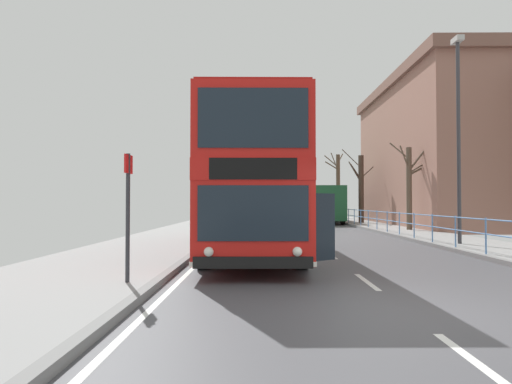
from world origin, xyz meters
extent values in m
cube|color=#4A4A4F|center=(0.00, 0.00, -0.03)|extent=(8.40, 140.00, 0.06)
cube|color=silver|center=(0.00, -2.20, 0.00)|extent=(0.12, 2.00, 0.00)
cube|color=silver|center=(0.00, 2.60, 0.00)|extent=(0.12, 2.00, 0.00)
cube|color=silver|center=(0.00, 7.40, 0.00)|extent=(0.12, 2.00, 0.00)
cube|color=silver|center=(0.00, 12.20, 0.00)|extent=(0.12, 2.00, 0.00)
cube|color=silver|center=(0.00, 17.00, 0.00)|extent=(0.12, 2.00, 0.00)
cube|color=silver|center=(0.00, 21.80, 0.00)|extent=(0.12, 2.00, 0.00)
cube|color=silver|center=(0.00, 26.60, 0.00)|extent=(0.12, 2.00, 0.00)
cube|color=silver|center=(0.00, 31.40, 0.00)|extent=(0.12, 2.00, 0.00)
cube|color=silver|center=(0.00, 36.20, 0.00)|extent=(0.12, 2.00, 0.00)
cube|color=silver|center=(0.00, 41.00, 0.00)|extent=(0.12, 2.00, 0.00)
cube|color=silver|center=(0.00, 45.80, 0.00)|extent=(0.12, 2.00, 0.00)
cube|color=silver|center=(0.00, 50.60, 0.00)|extent=(0.12, 2.00, 0.00)
cube|color=silver|center=(-3.95, 0.00, 0.00)|extent=(0.12, 133.00, 0.00)
cube|color=slate|center=(-4.30, 0.00, 0.07)|extent=(0.20, 140.00, 0.14)
cube|color=red|center=(-2.49, 7.44, 1.24)|extent=(2.77, 10.47, 1.77)
cube|color=red|center=(-2.49, 7.44, 2.36)|extent=(2.79, 10.52, 0.46)
cube|color=red|center=(-2.49, 7.44, 3.40)|extent=(2.77, 10.47, 1.62)
cube|color=#A91511|center=(-2.49, 7.44, 4.25)|extent=(2.69, 10.16, 0.08)
cube|color=#19232D|center=(-2.39, 2.21, 1.45)|extent=(2.26, 0.08, 1.14)
cube|color=black|center=(-2.39, 2.21, 2.36)|extent=(1.80, 0.07, 0.44)
cube|color=#19232D|center=(-2.39, 2.21, 3.40)|extent=(2.26, 0.08, 1.23)
cube|color=black|center=(-2.39, 2.21, 0.45)|extent=(2.44, 0.13, 0.24)
cube|color=white|center=(-2.49, 7.44, 0.41)|extent=(2.80, 10.52, 0.10)
cube|color=#19232D|center=(-1.20, 7.72, 1.49)|extent=(0.18, 8.13, 0.92)
cube|color=#19232D|center=(-1.20, 7.46, 3.48)|extent=(0.21, 9.38, 0.97)
cube|color=#19232D|center=(-3.79, 7.67, 1.49)|extent=(0.18, 8.13, 0.92)
cube|color=#19232D|center=(-3.79, 7.41, 3.48)|extent=(0.21, 9.38, 0.97)
sphere|color=white|center=(-1.49, 2.21, 0.67)|extent=(0.20, 0.20, 0.20)
sphere|color=white|center=(-3.28, 2.18, 0.67)|extent=(0.20, 0.20, 0.20)
cube|color=#19232D|center=(-0.85, 3.31, 1.11)|extent=(0.67, 0.50, 1.53)
cube|color=black|center=(-1.19, 3.60, 1.11)|extent=(0.12, 0.90, 1.53)
cylinder|color=black|center=(-1.20, 4.45, 0.52)|extent=(0.32, 1.05, 1.04)
cylinder|color=black|center=(-3.66, 4.40, 0.52)|extent=(0.32, 1.05, 1.04)
cylinder|color=black|center=(-1.33, 10.77, 0.52)|extent=(0.32, 1.05, 1.04)
cylinder|color=black|center=(-3.79, 10.72, 0.52)|extent=(0.32, 1.05, 1.04)
cube|color=#19512D|center=(2.97, 31.06, 1.64)|extent=(2.67, 9.97, 2.64)
cube|color=#19232D|center=(1.73, 31.08, 2.01)|extent=(0.19, 8.43, 1.27)
cube|color=#19232D|center=(4.22, 31.03, 2.01)|extent=(0.19, 8.43, 1.27)
cube|color=#19232D|center=(3.07, 36.04, 1.90)|extent=(2.12, 0.07, 1.58)
cylinder|color=black|center=(1.85, 34.04, 0.48)|extent=(0.30, 0.97, 0.96)
cylinder|color=black|center=(4.22, 34.00, 0.48)|extent=(0.30, 0.97, 0.96)
cylinder|color=black|center=(1.73, 27.92, 0.48)|extent=(0.30, 0.97, 0.96)
cylinder|color=black|center=(4.10, 27.88, 0.48)|extent=(0.30, 0.97, 0.96)
cylinder|color=#598CC6|center=(4.45, 6.52, 0.68)|extent=(0.05, 0.05, 1.08)
cylinder|color=#598CC6|center=(4.45, 8.60, 0.68)|extent=(0.05, 0.05, 1.08)
cylinder|color=#598CC6|center=(4.45, 10.69, 0.68)|extent=(0.05, 0.05, 1.08)
cylinder|color=#598CC6|center=(4.45, 12.77, 0.68)|extent=(0.05, 0.05, 1.08)
cylinder|color=#598CC6|center=(4.45, 14.86, 0.68)|extent=(0.05, 0.05, 1.08)
cylinder|color=#598CC6|center=(4.45, 16.94, 0.68)|extent=(0.05, 0.05, 1.08)
cylinder|color=#598CC6|center=(4.45, 19.03, 0.68)|extent=(0.05, 0.05, 1.08)
cylinder|color=#598CC6|center=(4.45, 21.11, 0.68)|extent=(0.05, 0.05, 1.08)
cylinder|color=#598CC6|center=(4.45, 23.20, 0.68)|extent=(0.05, 0.05, 1.08)
cylinder|color=#598CC6|center=(4.45, 25.28, 0.68)|extent=(0.05, 0.05, 1.08)
cylinder|color=#598CC6|center=(4.45, 27.37, 0.68)|extent=(0.05, 0.05, 1.08)
cylinder|color=#598CC6|center=(4.45, 29.45, 0.68)|extent=(0.05, 0.05, 1.08)
cylinder|color=#598CC6|center=(4.45, 31.54, 0.68)|extent=(0.05, 0.05, 1.08)
cylinder|color=#598CC6|center=(4.45, 15.90, 1.17)|extent=(0.04, 31.28, 0.04)
cylinder|color=#598CC6|center=(4.45, 15.90, 0.74)|extent=(0.04, 31.28, 0.04)
cylinder|color=#2D2D33|center=(-4.79, 1.69, 1.37)|extent=(0.08, 0.08, 2.47)
cube|color=red|center=(-4.79, 1.71, 2.41)|extent=(0.04, 0.44, 0.36)
cylinder|color=#38383D|center=(5.19, 9.96, 3.91)|extent=(0.14, 0.14, 7.54)
cube|color=#B2B2AD|center=(5.19, 9.96, 7.80)|extent=(0.28, 0.60, 0.20)
cylinder|color=#4C3D2D|center=(5.65, 38.91, 3.36)|extent=(0.40, 0.40, 6.43)
cylinder|color=#4C3D2D|center=(4.97, 38.62, 5.42)|extent=(1.46, 0.69, 0.84)
cylinder|color=#4C3D2D|center=(5.07, 39.62, 5.96)|extent=(1.27, 1.54, 1.38)
cylinder|color=#4C3D2D|center=(5.38, 39.40, 5.87)|extent=(0.66, 1.10, 1.99)
cylinder|color=#4C3D2D|center=(6.03, 39.70, 6.25)|extent=(0.88, 1.68, 1.18)
cylinder|color=#423328|center=(5.51, 27.84, 2.73)|extent=(0.41, 0.41, 5.18)
cylinder|color=#423328|center=(4.90, 28.43, 5.14)|extent=(1.30, 1.26, 1.59)
cylinder|color=#423328|center=(6.00, 27.86, 4.01)|extent=(1.02, 0.13, 0.93)
cylinder|color=#423328|center=(5.10, 27.81, 4.04)|extent=(0.91, 0.16, 1.27)
cylinder|color=#423328|center=(5.03, 27.74, 4.02)|extent=(1.06, 0.29, 1.65)
cylinder|color=brown|center=(6.24, 18.85, 2.48)|extent=(0.31, 0.31, 4.69)
cylinder|color=brown|center=(5.92, 18.60, 4.22)|extent=(0.76, 0.60, 1.36)
cylinder|color=brown|center=(6.92, 18.87, 3.77)|extent=(1.40, 0.12, 0.89)
cylinder|color=brown|center=(5.85, 19.35, 4.69)|extent=(0.88, 1.08, 1.09)
cylinder|color=brown|center=(6.64, 18.76, 4.04)|extent=(0.91, 0.32, 1.17)
cylinder|color=brown|center=(6.77, 18.98, 3.53)|extent=(1.14, 0.37, 0.64)
cube|color=#936656|center=(13.99, 25.65, 4.90)|extent=(13.96, 17.81, 9.81)
cube|color=brown|center=(13.99, 25.65, 10.16)|extent=(14.52, 18.53, 0.70)
camera|label=1|loc=(-2.24, -6.97, 1.66)|focal=31.75mm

